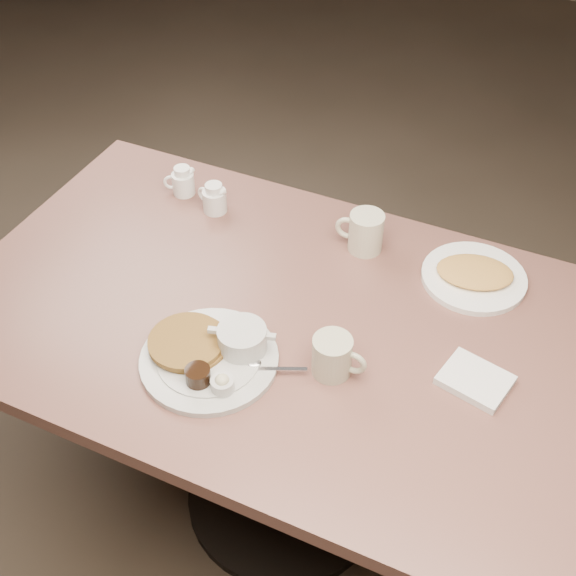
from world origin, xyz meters
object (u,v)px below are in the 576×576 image
at_px(creamer_right, 214,199).
at_px(creamer_left, 183,182).
at_px(diner_table, 284,366).
at_px(coffee_mug_far, 365,232).
at_px(main_plate, 212,352).
at_px(hash_plate, 474,276).
at_px(coffee_mug_near, 333,356).

bearing_deg(creamer_right, creamer_left, 164.58).
xyz_separation_m(diner_table, coffee_mug_far, (0.08, 0.29, 0.22)).
relative_size(main_plate, hash_plate, 1.28).
bearing_deg(main_plate, creamer_left, 126.45).
distance_m(creamer_left, creamer_right, 0.12).
bearing_deg(main_plate, diner_table, 64.84).
bearing_deg(creamer_right, coffee_mug_near, -37.82).
bearing_deg(coffee_mug_far, hash_plate, -0.15).
relative_size(diner_table, coffee_mug_near, 12.88).
distance_m(creamer_right, hash_plate, 0.68).
height_order(main_plate, creamer_left, creamer_left).
height_order(diner_table, coffee_mug_far, coffee_mug_far).
height_order(coffee_mug_near, creamer_right, coffee_mug_near).
height_order(coffee_mug_near, creamer_left, coffee_mug_near).
height_order(creamer_right, hash_plate, creamer_right).
xyz_separation_m(main_plate, coffee_mug_near, (0.24, 0.08, 0.02)).
relative_size(diner_table, creamer_right, 15.85).
relative_size(creamer_left, hash_plate, 0.28).
bearing_deg(creamer_left, hash_plate, -0.86).
bearing_deg(creamer_left, diner_table, -34.90).
xyz_separation_m(creamer_left, creamer_right, (0.11, -0.03, -0.00)).
relative_size(diner_table, creamer_left, 18.18).
xyz_separation_m(main_plate, coffee_mug_far, (0.16, 0.47, 0.03)).
bearing_deg(hash_plate, coffee_mug_far, 179.85).
bearing_deg(coffee_mug_near, diner_table, 147.42).
distance_m(creamer_left, hash_plate, 0.79).
relative_size(coffee_mug_near, hash_plate, 0.39).
distance_m(main_plate, coffee_mug_far, 0.50).
xyz_separation_m(main_plate, creamer_left, (-0.36, 0.48, 0.01)).
distance_m(diner_table, main_plate, 0.27).
relative_size(creamer_left, creamer_right, 0.87).
bearing_deg(diner_table, main_plate, -115.16).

